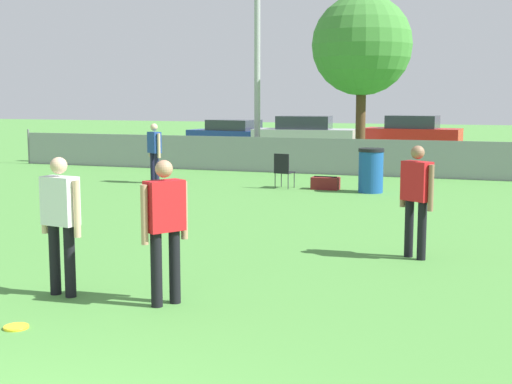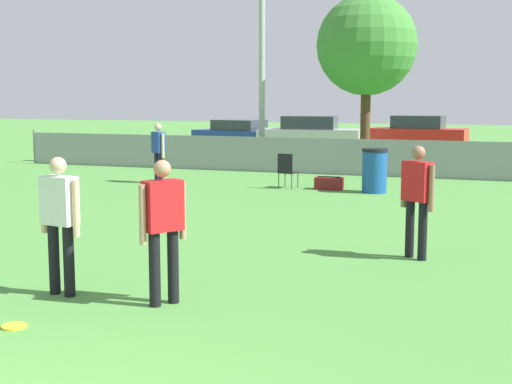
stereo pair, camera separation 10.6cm
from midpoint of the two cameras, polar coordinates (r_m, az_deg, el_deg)
fence_backline at (r=21.46m, az=11.25°, el=2.66°), size 25.67×0.07×1.21m
light_pole at (r=24.03m, az=0.61°, el=14.32°), size 0.90×0.36×8.77m
tree_near_pole at (r=23.63m, az=8.99°, el=11.49°), size 3.23×3.23×5.62m
player_defender_red at (r=10.58m, az=13.06°, el=-0.13°), size 0.51×0.42×1.66m
player_thrower_red at (r=8.08m, az=-7.07°, el=-2.35°), size 0.42×0.51×1.66m
player_receiver_white at (r=8.70m, az=-15.09°, el=-1.84°), size 0.59×0.29×1.66m
spectator_in_blue at (r=19.70m, az=-7.66°, el=3.44°), size 0.49×0.41×1.63m
frisbee_disc at (r=7.84m, az=-18.41°, el=-10.15°), size 0.26×0.26×0.03m
folding_chair_sideline at (r=18.41m, az=2.66°, el=1.85°), size 0.48×0.48×0.91m
trash_bin at (r=17.82m, az=9.63°, el=1.71°), size 0.63×0.63×1.09m
gear_bag_sideline at (r=18.31m, az=6.04°, el=0.69°), size 0.70×0.38×0.34m
parked_car_blue at (r=32.67m, az=-1.25°, el=4.65°), size 4.39×2.48×1.32m
parked_car_silver at (r=31.23m, az=4.41°, el=4.64°), size 4.54×2.23×1.53m
parked_car_red at (r=32.61m, az=12.93°, el=4.59°), size 4.32×1.98×1.53m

